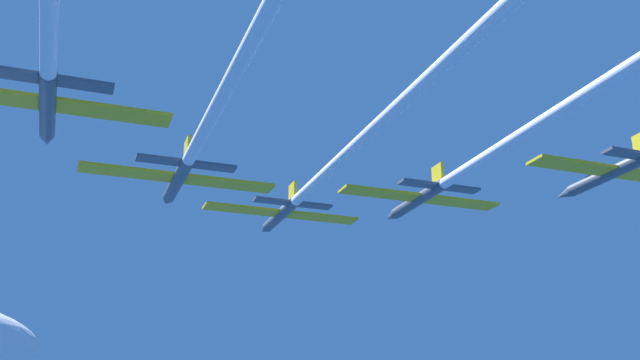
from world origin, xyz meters
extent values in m
cylinder|color=#4C5660|center=(0.49, -0.70, 0.60)|extent=(1.20, 10.90, 1.20)
cone|color=#4C5660|center=(0.49, 5.96, 0.60)|extent=(1.18, 2.40, 1.18)
ellipsoid|color=black|center=(0.49, 1.70, 1.11)|extent=(0.84, 2.18, 0.60)
cube|color=yellow|center=(-4.26, -1.24, 0.60)|extent=(8.29, 2.40, 0.26)
cube|color=yellow|center=(5.23, -1.24, 0.60)|extent=(8.29, 2.40, 0.26)
cube|color=yellow|center=(0.49, -5.06, 2.07)|extent=(0.31, 1.96, 1.74)
cube|color=#4C5660|center=(-1.98, -5.28, 0.60)|extent=(3.73, 1.44, 0.26)
cube|color=#4C5660|center=(2.95, -5.28, 0.60)|extent=(3.73, 1.44, 0.26)
cylinder|color=white|center=(0.49, -29.40, 0.60)|extent=(1.08, 46.51, 1.08)
cylinder|color=#4C5660|center=(-13.05, -12.46, -0.77)|extent=(1.20, 10.90, 1.20)
cone|color=#4C5660|center=(-13.05, -5.81, -0.77)|extent=(1.18, 2.40, 1.18)
ellipsoid|color=black|center=(-13.05, -10.07, -0.26)|extent=(0.84, 2.18, 0.60)
cube|color=yellow|center=(-17.80, -13.01, -0.77)|extent=(8.29, 2.40, 0.26)
cube|color=yellow|center=(-8.31, -13.01, -0.77)|extent=(8.29, 2.40, 0.26)
cube|color=yellow|center=(-13.05, -16.83, 0.70)|extent=(0.31, 1.96, 1.74)
cube|color=#4C5660|center=(-15.52, -17.04, -0.77)|extent=(3.73, 1.44, 0.26)
cube|color=#4C5660|center=(-10.59, -17.04, -0.77)|extent=(3.73, 1.44, 0.26)
cylinder|color=white|center=(-13.05, -40.74, -0.77)|extent=(1.08, 45.64, 1.08)
cylinder|color=#4C5660|center=(12.36, -11.57, 0.43)|extent=(1.20, 10.90, 1.20)
cone|color=#4C5660|center=(12.36, -4.92, 0.43)|extent=(1.18, 2.40, 1.18)
ellipsoid|color=black|center=(12.36, -9.17, 0.94)|extent=(0.84, 2.18, 0.60)
cube|color=yellow|center=(7.61, -12.11, 0.43)|extent=(8.29, 2.40, 0.26)
cube|color=yellow|center=(17.10, -12.11, 0.43)|extent=(8.29, 2.40, 0.26)
cube|color=yellow|center=(12.36, -15.93, 1.90)|extent=(0.31, 1.96, 1.74)
cube|color=#4C5660|center=(9.89, -16.15, 0.43)|extent=(3.73, 1.44, 0.26)
cube|color=#4C5660|center=(14.82, -16.15, 0.43)|extent=(3.73, 1.44, 0.26)
cylinder|color=white|center=(12.36, -36.26, 0.43)|extent=(1.08, 38.47, 1.08)
cylinder|color=#4C5660|center=(-24.56, -24.00, -0.31)|extent=(1.20, 10.90, 1.20)
cone|color=#4C5660|center=(-24.56, -17.35, -0.31)|extent=(1.18, 2.40, 1.18)
ellipsoid|color=black|center=(-24.56, -21.60, 0.20)|extent=(0.84, 2.18, 0.60)
cube|color=yellow|center=(-19.82, -24.55, -0.31)|extent=(8.29, 2.40, 0.26)
cube|color=yellow|center=(-24.56, -28.36, 1.16)|extent=(0.31, 1.96, 1.74)
cube|color=#4C5660|center=(-27.03, -28.58, -0.31)|extent=(3.73, 1.44, 0.26)
cube|color=#4C5660|center=(-22.10, -28.58, -0.31)|extent=(3.73, 1.44, 0.26)
cylinder|color=#4C5660|center=(25.17, -25.64, 0.15)|extent=(1.20, 10.90, 1.20)
cone|color=#4C5660|center=(25.17, -18.99, 0.15)|extent=(1.18, 2.40, 1.18)
ellipsoid|color=black|center=(25.17, -23.24, 0.66)|extent=(0.84, 2.18, 0.60)
cube|color=yellow|center=(20.43, -26.18, 0.15)|extent=(8.29, 2.40, 0.26)
cube|color=#4C5660|center=(22.71, -30.22, 0.15)|extent=(3.73, 1.44, 0.26)
camera|label=1|loc=(-22.20, -75.82, -23.08)|focal=40.38mm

